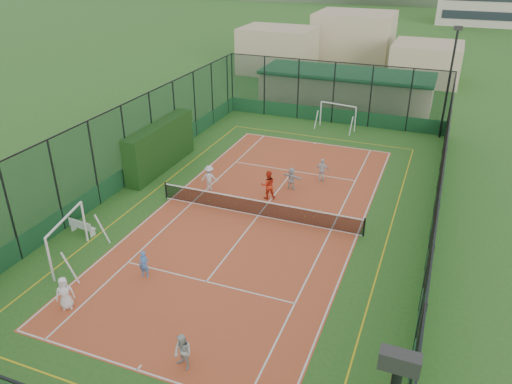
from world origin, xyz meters
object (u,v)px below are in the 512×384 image
at_px(futsal_goal_near, 68,240).
at_px(coach, 268,185).
at_px(white_bench, 82,226).
at_px(child_near_left, 65,293).
at_px(child_near_mid, 144,264).
at_px(child_near_right, 183,352).
at_px(floodlight_ne, 448,84).
at_px(clubhouse, 346,89).
at_px(child_far_left, 209,178).
at_px(child_far_back, 292,178).
at_px(child_far_right, 322,170).
at_px(futsal_goal_far, 338,116).

height_order(futsal_goal_near, coach, futsal_goal_near).
height_order(white_bench, child_near_left, child_near_left).
height_order(child_near_mid, child_near_right, child_near_right).
xyz_separation_m(child_near_right, coach, (-1.72, 13.36, 0.14)).
xyz_separation_m(floodlight_ne, clubhouse, (-8.60, 5.40, -2.55)).
distance_m(white_bench, futsal_goal_near, 2.52).
distance_m(clubhouse, child_far_left, 20.43).
bearing_deg(child_far_left, child_far_back, -168.13).
relative_size(child_far_right, coach, 0.87).
xyz_separation_m(futsal_goal_far, child_far_left, (-4.67, -13.75, -0.20)).
bearing_deg(coach, floodlight_ne, -152.40).
distance_m(child_near_right, child_far_right, 16.79).
height_order(futsal_goal_near, futsal_goal_far, futsal_goal_near).
relative_size(child_near_mid, child_far_right, 0.86).
distance_m(child_near_mid, child_near_right, 5.94).
relative_size(child_near_right, child_far_left, 0.93).
bearing_deg(child_far_right, futsal_goal_near, 53.37).
bearing_deg(white_bench, child_near_mid, -16.00).
xyz_separation_m(child_near_left, coach, (4.35, 12.23, 0.13)).
bearing_deg(child_near_left, coach, 29.03).
bearing_deg(white_bench, child_far_back, 52.39).
height_order(child_near_mid, coach, coach).
xyz_separation_m(child_near_mid, child_far_right, (4.89, 12.63, 0.10)).
distance_m(child_near_mid, child_far_left, 9.06).
relative_size(clubhouse, coach, 8.79).
relative_size(futsal_goal_near, coach, 2.00).
bearing_deg(child_far_back, coach, 76.77).
height_order(clubhouse, child_near_mid, clubhouse).
height_order(floodlight_ne, child_near_mid, floodlight_ne).
xyz_separation_m(child_near_left, child_far_back, (5.24, 13.96, -0.05)).
distance_m(child_near_left, child_far_right, 17.03).
bearing_deg(coach, futsal_goal_near, 24.24).
xyz_separation_m(white_bench, child_near_mid, (5.04, -2.03, 0.23)).
bearing_deg(child_near_right, child_far_right, 107.97).
xyz_separation_m(floodlight_ne, futsal_goal_near, (-15.33, -23.77, -3.01)).
bearing_deg(child_far_back, child_near_left, 83.53).
relative_size(floodlight_ne, coach, 4.77).
bearing_deg(child_near_left, child_far_left, 45.46).
xyz_separation_m(child_far_left, child_far_right, (6.05, 3.64, -0.04)).
distance_m(child_near_left, child_far_back, 14.91).
distance_m(child_far_left, child_far_back, 4.98).
bearing_deg(white_bench, child_far_right, 52.79).
xyz_separation_m(clubhouse, child_far_back, (0.66, -18.09, -0.88)).
bearing_deg(futsal_goal_far, floodlight_ne, 16.84).
bearing_deg(child_near_mid, white_bench, 151.11).
bearing_deg(coach, child_far_back, -148.26).
height_order(floodlight_ne, futsal_goal_near, floodlight_ne).
bearing_deg(child_far_left, white_bench, 49.68).
relative_size(floodlight_ne, child_far_left, 5.26).
bearing_deg(child_near_left, child_near_mid, 17.55).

